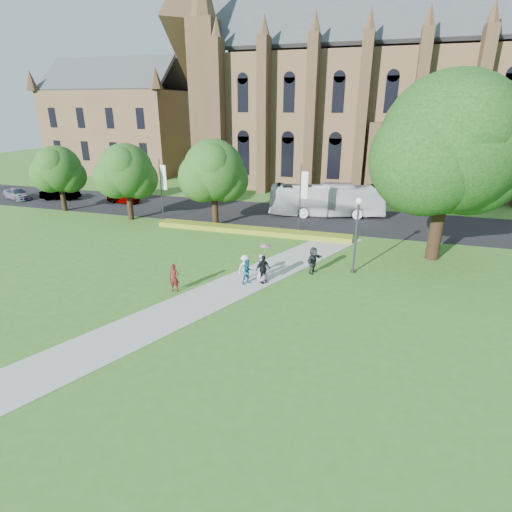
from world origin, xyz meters
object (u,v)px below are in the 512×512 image
(tour_coach, at_px, (326,200))
(large_tree, at_px, (450,144))
(pedestrian_0, at_px, (174,278))
(car_0, at_px, (123,197))
(streetlamp, at_px, (357,227))
(car_2, at_px, (17,194))
(car_1, at_px, (60,194))

(tour_coach, bearing_deg, large_tree, -149.13)
(large_tree, relative_size, pedestrian_0, 7.53)
(large_tree, height_order, car_0, large_tree)
(car_0, relative_size, pedestrian_0, 2.24)
(streetlamp, relative_size, car_0, 1.34)
(streetlamp, bearing_deg, car_0, 153.85)
(car_2, bearing_deg, car_0, -64.10)
(tour_coach, bearing_deg, car_2, 82.95)
(tour_coach, relative_size, car_1, 2.64)
(car_2, bearing_deg, large_tree, -80.77)
(car_0, distance_m, car_1, 8.49)
(streetlamp, height_order, large_tree, large_tree)
(streetlamp, height_order, car_2, streetlamp)
(streetlamp, bearing_deg, tour_coach, 104.84)
(streetlamp, bearing_deg, pedestrian_0, -148.67)
(pedestrian_0, bearing_deg, large_tree, 25.34)
(large_tree, distance_m, car_1, 42.90)
(large_tree, height_order, car_1, large_tree)
(streetlamp, relative_size, car_1, 1.17)
(car_1, bearing_deg, car_0, -101.86)
(large_tree, bearing_deg, tour_coach, 132.74)
(tour_coach, bearing_deg, streetlamp, -177.04)
(tour_coach, xyz_separation_m, car_1, (-32.01, -1.78, -0.91))
(car_0, bearing_deg, streetlamp, -112.40)
(car_1, bearing_deg, large_tree, -117.31)
(car_2, height_order, pedestrian_0, pedestrian_0)
(car_1, bearing_deg, streetlamp, -125.61)
(tour_coach, xyz_separation_m, car_0, (-23.54, -1.19, -0.97))
(streetlamp, bearing_deg, car_1, 160.27)
(large_tree, relative_size, car_2, 3.00)
(streetlamp, distance_m, tour_coach, 15.24)
(large_tree, xyz_separation_m, car_0, (-32.92, 8.96, -7.68))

